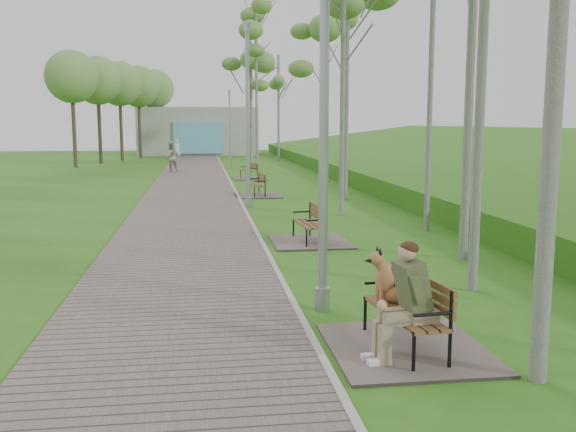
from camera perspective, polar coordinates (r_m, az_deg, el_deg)
walkway at (r=26.70m, az=-8.57°, el=2.34°), size 3.50×67.00×0.04m
kerb at (r=26.73m, az=-4.82°, el=2.42°), size 0.10×67.00×0.05m
embankment at (r=28.54m, az=20.21°, el=2.26°), size 14.00×70.00×1.60m
building_north at (r=56.03m, az=-8.00°, el=7.48°), size 10.00×5.20×4.00m
bench_main at (r=7.96m, az=10.02°, el=-8.65°), size 1.89×2.10×1.65m
bench_second at (r=14.87m, az=1.84°, el=-1.62°), size 1.77×1.96×1.08m
bench_third at (r=24.26m, az=-2.78°, el=2.24°), size 1.71×1.90×1.05m
bench_far at (r=31.64m, az=-3.50°, el=3.63°), size 1.58×1.76×0.97m
lamp_post_near at (r=9.26m, az=3.20°, el=8.29°), size 0.23×0.23×5.92m
lamp_post_second at (r=21.08m, az=-3.59°, el=8.30°), size 0.23×0.23×5.90m
lamp_post_third at (r=38.80m, az=-5.19°, el=7.44°), size 0.18×0.18×4.66m
pedestrian_near at (r=47.47m, az=-9.86°, el=5.82°), size 0.57×0.38×1.55m
pedestrian_far at (r=36.56m, az=-10.38°, el=5.18°), size 1.00×0.91×1.67m
birch_far_a at (r=27.74m, az=3.56°, el=14.96°), size 2.22×2.22×7.61m
birch_far_b at (r=37.87m, az=-2.86°, el=15.69°), size 2.84×2.84×9.70m
birch_distant_a at (r=40.39m, az=-3.34°, el=13.21°), size 2.56×2.56×7.90m
birch_distant_b at (r=46.34m, az=-0.86°, el=12.46°), size 2.24×2.24×7.76m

